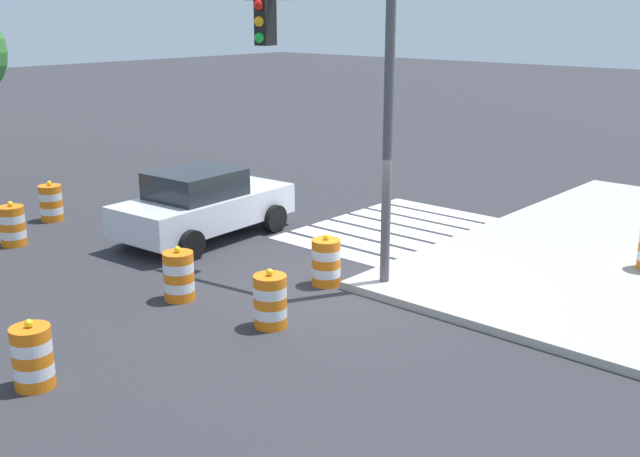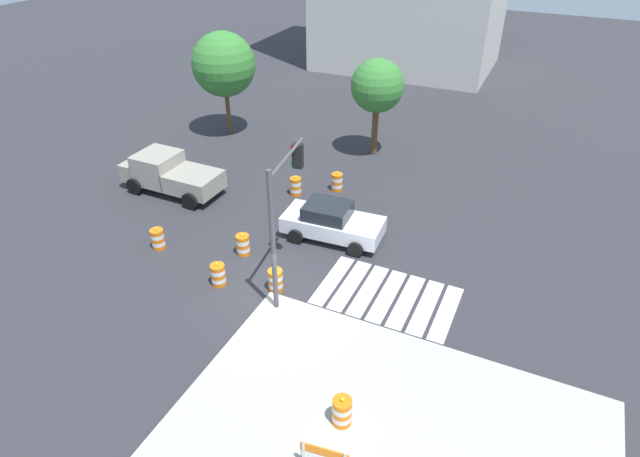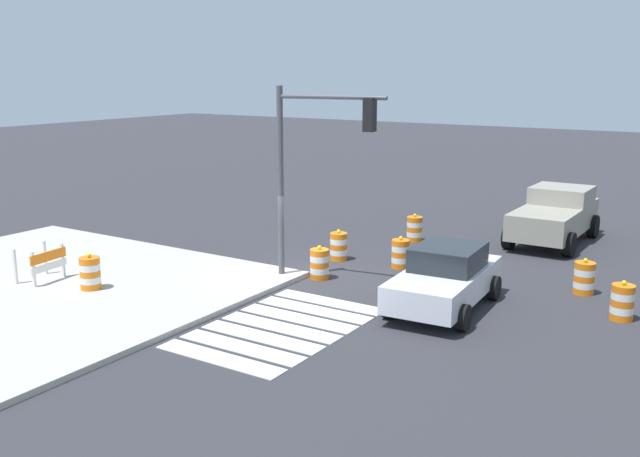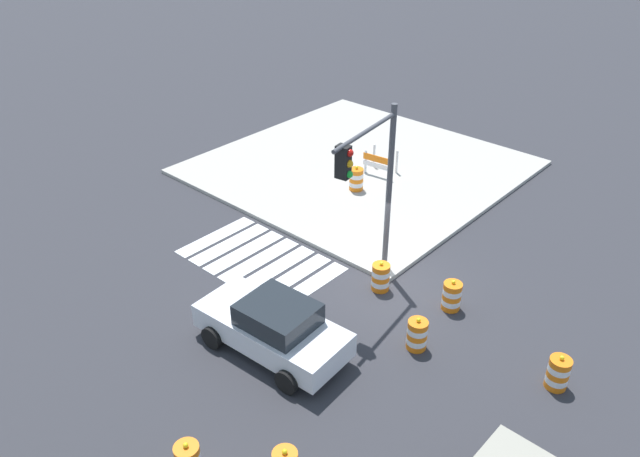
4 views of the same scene
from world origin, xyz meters
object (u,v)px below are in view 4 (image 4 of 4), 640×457
object	(u,v)px
traffic_barrel_far_curb	(381,277)
traffic_barrel_on_sidewalk	(356,179)
traffic_barrel_near_corner	(452,296)
construction_barricade	(379,162)
traffic_barrel_crosswalk_end	(417,335)
traffic_barrel_median_near	(558,373)
traffic_light_pole	(372,174)
sports_car	(273,327)

from	to	relation	value
traffic_barrel_far_curb	traffic_barrel_on_sidewalk	bearing A→B (deg)	-44.21
traffic_barrel_near_corner	construction_barricade	world-z (taller)	construction_barricade
traffic_barrel_crosswalk_end	construction_barricade	world-z (taller)	construction_barricade
traffic_barrel_median_near	construction_barricade	bearing A→B (deg)	-31.58
traffic_barrel_near_corner	traffic_barrel_median_near	size ratio (longest dim) A/B	1.00
traffic_barrel_median_near	traffic_barrel_on_sidewalk	xyz separation A→B (m)	(10.52, -4.87, 0.15)
traffic_barrel_far_curb	traffic_light_pole	world-z (taller)	traffic_light_pole
traffic_barrel_crosswalk_end	traffic_barrel_far_curb	xyz separation A→B (m)	(2.37, -1.49, 0.00)
construction_barricade	traffic_barrel_crosswalk_end	bearing A→B (deg)	133.02
traffic_barrel_crosswalk_end	traffic_barrel_on_sidewalk	distance (m)	9.26
traffic_barrel_median_near	traffic_light_pole	size ratio (longest dim) A/B	0.19
sports_car	traffic_barrel_far_curb	bearing A→B (deg)	-96.34
traffic_barrel_on_sidewalk	traffic_barrel_far_curb	bearing A→B (deg)	135.79
traffic_barrel_near_corner	construction_barricade	distance (m)	8.97
traffic_barrel_far_curb	construction_barricade	size ratio (longest dim) A/B	0.77
sports_car	traffic_barrel_on_sidewalk	size ratio (longest dim) A/B	4.33
traffic_barrel_crosswalk_end	traffic_barrel_on_sidewalk	bearing A→B (deg)	-40.58
sports_car	traffic_barrel_on_sidewalk	bearing A→B (deg)	-64.26
traffic_barrel_near_corner	construction_barricade	xyz separation A→B (m)	(7.00, -5.61, 0.27)
traffic_barrel_on_sidewalk	construction_barricade	world-z (taller)	traffic_barrel_on_sidewalk
sports_car	traffic_barrel_near_corner	size ratio (longest dim) A/B	4.33
sports_car	traffic_barrel_on_sidewalk	distance (m)	9.66
traffic_barrel_on_sidewalk	traffic_light_pole	world-z (taller)	traffic_light_pole
traffic_barrel_far_curb	traffic_barrel_median_near	bearing A→B (deg)	176.71
traffic_barrel_near_corner	traffic_barrel_crosswalk_end	world-z (taller)	same
sports_car	traffic_barrel_far_curb	size ratio (longest dim) A/B	4.33
sports_car	traffic_light_pole	size ratio (longest dim) A/B	0.80
traffic_barrel_far_curb	traffic_barrel_on_sidewalk	size ratio (longest dim) A/B	1.00
sports_car	construction_barricade	size ratio (longest dim) A/B	3.33
traffic_barrel_crosswalk_end	traffic_barrel_far_curb	size ratio (longest dim) A/B	1.00
traffic_barrel_median_near	traffic_barrel_near_corner	bearing A→B (deg)	-14.73
traffic_barrel_crosswalk_end	traffic_barrel_median_near	size ratio (longest dim) A/B	1.00
traffic_barrel_far_curb	traffic_light_pole	xyz separation A→B (m)	(0.40, 0.15, 3.46)
sports_car	traffic_barrel_near_corner	xyz separation A→B (m)	(-2.62, -4.81, -0.36)
traffic_barrel_crosswalk_end	traffic_light_pole	size ratio (longest dim) A/B	0.19
construction_barricade	traffic_light_pole	xyz separation A→B (m)	(-4.45, 6.39, 3.19)
traffic_barrel_median_near	construction_barricade	world-z (taller)	construction_barricade
traffic_barrel_near_corner	traffic_barrel_crosswalk_end	xyz separation A→B (m)	(-0.22, 2.13, 0.00)
sports_car	traffic_barrel_near_corner	world-z (taller)	sports_car
traffic_barrel_median_near	traffic_light_pole	bearing A→B (deg)	-1.70
traffic_barrel_median_near	construction_barricade	distance (m)	12.57
sports_car	traffic_barrel_far_curb	world-z (taller)	sports_car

